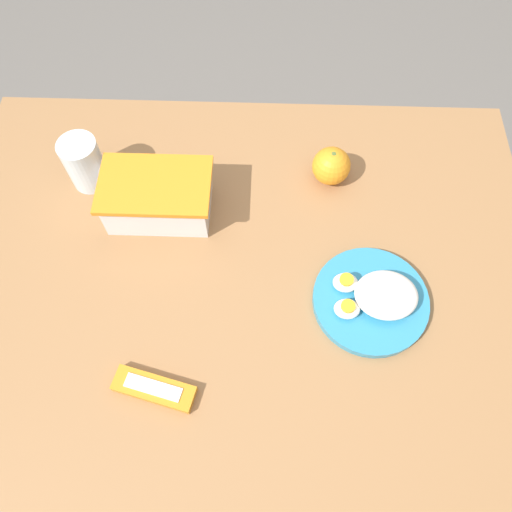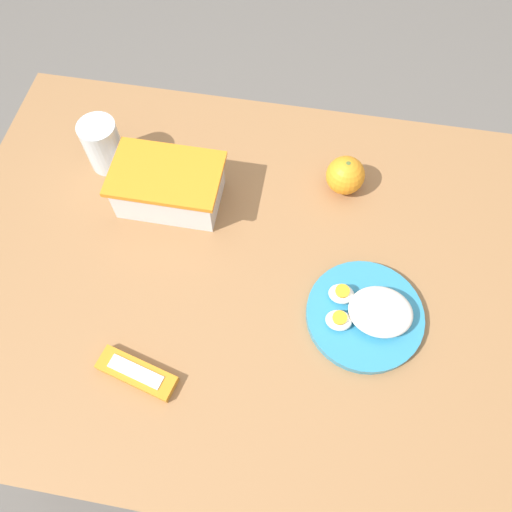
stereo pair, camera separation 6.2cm
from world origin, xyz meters
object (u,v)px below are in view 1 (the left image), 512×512
(drinking_glass, at_px, (84,163))
(orange_fruit, at_px, (331,166))
(rice_plate, at_px, (374,298))
(food_container, at_px, (159,199))
(candy_bar, at_px, (154,389))

(drinking_glass, bearing_deg, orange_fruit, 2.43)
(rice_plate, height_order, drinking_glass, drinking_glass)
(rice_plate, relative_size, drinking_glass, 1.89)
(food_container, xyz_separation_m, rice_plate, (0.42, -0.19, -0.02))
(orange_fruit, height_order, drinking_glass, drinking_glass)
(candy_bar, height_order, drinking_glass, drinking_glass)
(food_container, height_order, candy_bar, food_container)
(orange_fruit, bearing_deg, drinking_glass, -177.57)
(orange_fruit, xyz_separation_m, rice_plate, (0.07, -0.29, -0.02))
(food_container, distance_m, orange_fruit, 0.36)
(orange_fruit, xyz_separation_m, drinking_glass, (-0.51, -0.02, 0.02))
(drinking_glass, bearing_deg, candy_bar, -66.64)
(candy_bar, bearing_deg, drinking_glass, 113.36)
(drinking_glass, bearing_deg, food_container, -24.52)
(candy_bar, xyz_separation_m, drinking_glass, (-0.19, 0.44, 0.05))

